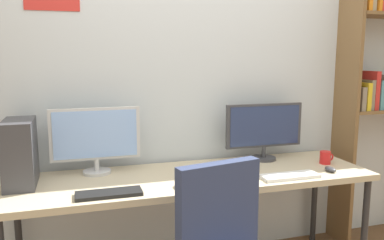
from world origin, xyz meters
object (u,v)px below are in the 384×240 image
monitor_right (264,129)px  pc_tower (20,153)px  desk (194,182)px  mouse_right_side (180,185)px  mouse_left_side (330,169)px  coffee_mug (326,158)px  monitor_left (96,138)px  keyboard_right (290,176)px  keyboard_left (109,194)px

monitor_right → pc_tower: monitor_right is taller
desk → monitor_right: bearing=19.5°
monitor_right → mouse_right_side: bearing=-150.2°
desk → mouse_left_side: size_ratio=24.16×
pc_tower → mouse_left_side: 1.95m
mouse_right_side → coffee_mug: (1.13, 0.20, 0.03)m
monitor_left → keyboard_right: size_ratio=1.53×
monitor_left → coffee_mug: size_ratio=5.37×
monitor_left → pc_tower: 0.46m
desk → monitor_left: bearing=160.5°
monitor_right → mouse_left_side: monitor_right is taller
mouse_right_side → desk: bearing=54.9°
pc_tower → keyboard_right: pc_tower is taller
keyboard_right → pc_tower: bearing=168.3°
monitor_left → monitor_right: bearing=-0.0°
monitor_left → keyboard_left: monitor_left is taller
pc_tower → keyboard_left: 0.61m
desk → pc_tower: size_ratio=5.94×
pc_tower → keyboard_left: (0.48, -0.33, -0.19)m
monitor_left → pc_tower: (-0.44, -0.11, -0.04)m
monitor_right → coffee_mug: (0.37, -0.23, -0.19)m
keyboard_left → mouse_left_side: bearing=1.5°
monitor_left → keyboard_right: 1.26m
monitor_left → mouse_right_side: (0.45, -0.43, -0.22)m
monitor_right → mouse_right_side: 0.90m
desk → monitor_right: 0.70m
keyboard_right → mouse_left_side: bearing=6.5°
desk → keyboard_left: keyboard_left is taller
monitor_left → keyboard_left: bearing=-84.8°
desk → mouse_right_side: (-0.15, -0.22, 0.07)m
mouse_right_side → keyboard_left: bearing=-178.7°
monitor_right → mouse_left_side: 0.54m
mouse_right_side → coffee_mug: bearing=10.3°
mouse_right_side → keyboard_right: bearing=-0.8°
mouse_left_side → coffee_mug: coffee_mug is taller
pc_tower → monitor_right: bearing=3.9°
pc_tower → keyboard_right: 1.64m
monitor_left → pc_tower: size_ratio=1.46×
keyboard_left → mouse_left_side: (1.44, 0.04, 0.01)m
coffee_mug → keyboard_right: bearing=-152.5°
monitor_left → mouse_left_side: monitor_left is taller
mouse_left_side → mouse_right_side: 1.04m
monitor_left → coffee_mug: (1.57, -0.23, -0.19)m
monitor_right → keyboard_left: bearing=-159.1°
desk → monitor_right: (0.60, 0.21, 0.28)m
mouse_right_side → pc_tower: bearing=160.1°
pc_tower → coffee_mug: 2.02m
mouse_left_side → coffee_mug: 0.20m
monitor_right → mouse_right_side: size_ratio=6.16×
monitor_right → mouse_left_side: size_ratio=6.16×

